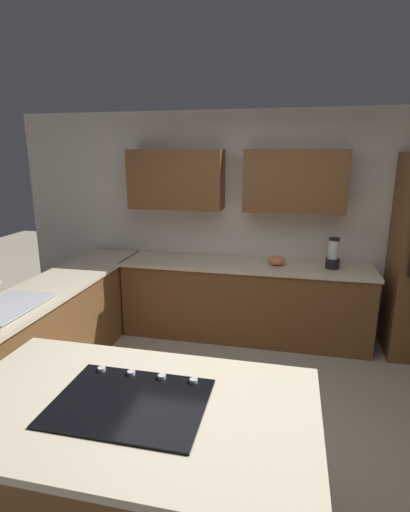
{
  "coord_description": "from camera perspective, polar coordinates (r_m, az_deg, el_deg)",
  "views": [
    {
      "loc": [
        -0.39,
        2.59,
        2.11
      ],
      "look_at": [
        0.42,
        -1.06,
        1.14
      ],
      "focal_mm": 27.61,
      "sensor_mm": 36.0,
      "label": 1
    }
  ],
  "objects": [
    {
      "name": "countertop_side",
      "position": [
        4.03,
        -21.49,
        -4.23
      ],
      "size": [
        0.64,
        2.94,
        0.04
      ],
      "primitive_type": "cube",
      "color": "beige",
      "rests_on": "lower_cabinets_side"
    },
    {
      "name": "ground_plane",
      "position": [
        3.37,
        3.43,
        -24.27
      ],
      "size": [
        14.0,
        14.0,
        0.0
      ],
      "primitive_type": "plane",
      "color": "#9E937F"
    },
    {
      "name": "island_base",
      "position": [
        2.43,
        -10.19,
        -29.38
      ],
      "size": [
        1.79,
        1.0,
        0.86
      ],
      "primitive_type": "cube",
      "color": "brown",
      "rests_on": "ground"
    },
    {
      "name": "wall_back",
      "position": [
        4.71,
        6.88,
        6.15
      ],
      "size": [
        6.0,
        0.44,
        2.6
      ],
      "color": "silver",
      "rests_on": "ground"
    },
    {
      "name": "lower_cabinets_back",
      "position": [
        4.66,
        5.69,
        -6.66
      ],
      "size": [
        2.8,
        0.6,
        0.86
      ],
      "primitive_type": "cube",
      "color": "brown",
      "rests_on": "ground"
    },
    {
      "name": "blender",
      "position": [
        4.48,
        18.07,
        0.09
      ],
      "size": [
        0.15,
        0.15,
        0.34
      ],
      "color": "black",
      "rests_on": "countertop_back"
    },
    {
      "name": "cooktop",
      "position": [
        2.14,
        -10.73,
        -19.99
      ],
      "size": [
        0.76,
        0.56,
        0.03
      ],
      "color": "black",
      "rests_on": "island_top"
    },
    {
      "name": "mixing_bowl",
      "position": [
        4.48,
        10.33,
        -0.64
      ],
      "size": [
        0.19,
        0.19,
        0.11
      ],
      "primitive_type": "ellipsoid",
      "color": "#CC724C",
      "rests_on": "countertop_back"
    },
    {
      "name": "sink_unit",
      "position": [
        3.59,
        -26.84,
        -6.47
      ],
      "size": [
        0.46,
        0.7,
        0.23
      ],
      "color": "#515456",
      "rests_on": "countertop_side"
    },
    {
      "name": "lower_cabinets_side",
      "position": [
        4.19,
        -20.92,
        -10.07
      ],
      "size": [
        0.6,
        2.9,
        0.86
      ],
      "primitive_type": "cube",
      "color": "brown",
      "rests_on": "ground"
    },
    {
      "name": "countertop_back",
      "position": [
        4.51,
        5.84,
        -1.32
      ],
      "size": [
        2.84,
        0.64,
        0.04
      ],
      "primitive_type": "cube",
      "color": "beige",
      "rests_on": "lower_cabinets_back"
    },
    {
      "name": "island_top",
      "position": [
        2.15,
        -10.76,
        -20.68
      ],
      "size": [
        1.87,
        1.08,
        0.04
      ],
      "primitive_type": "cube",
      "color": "beige",
      "rests_on": "island_base"
    }
  ]
}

